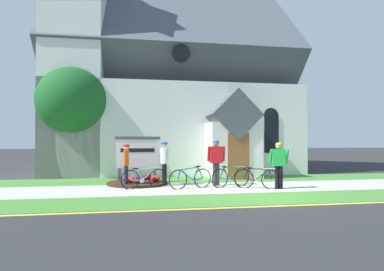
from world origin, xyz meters
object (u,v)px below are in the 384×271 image
(bicycle_green, at_px, (144,178))
(cyclist_in_yellow_jersey, at_px, (279,162))
(church_sign, at_px, (138,153))
(bicycle_black, at_px, (231,177))
(cyclist_in_blue_jersey, at_px, (126,162))
(cyclist_in_orange_jersey, at_px, (216,158))
(yard_deciduous_tree, at_px, (73,101))
(roadside_conifer, at_px, (264,104))
(bicycle_red, at_px, (257,178))
(bicycle_white, at_px, (191,178))
(cyclist_in_green_jersey, at_px, (164,159))

(bicycle_green, xyz_separation_m, cyclist_in_yellow_jersey, (4.79, -1.03, 0.62))
(church_sign, xyz_separation_m, bicycle_black, (3.48, -1.82, -0.84))
(cyclist_in_blue_jersey, height_order, cyclist_in_orange_jersey, cyclist_in_orange_jersey)
(church_sign, bearing_deg, yard_deciduous_tree, 141.05)
(church_sign, xyz_separation_m, bicycle_green, (0.23, -1.64, -0.85))
(roadside_conifer, bearing_deg, bicycle_red, -113.74)
(bicycle_white, height_order, yard_deciduous_tree, yard_deciduous_tree)
(cyclist_in_blue_jersey, relative_size, cyclist_in_green_jersey, 0.94)
(bicycle_green, height_order, cyclist_in_blue_jersey, cyclist_in_blue_jersey)
(cyclist_in_yellow_jersey, distance_m, cyclist_in_orange_jersey, 2.38)
(cyclist_in_blue_jersey, xyz_separation_m, cyclist_in_orange_jersey, (3.45, -0.29, 0.12))
(cyclist_in_yellow_jersey, bearing_deg, yard_deciduous_tree, 147.55)
(church_sign, distance_m, cyclist_in_blue_jersey, 1.22)
(bicycle_red, distance_m, cyclist_in_blue_jersey, 4.94)
(cyclist_in_blue_jersey, distance_m, cyclist_in_green_jersey, 1.47)
(cyclist_in_blue_jersey, bearing_deg, church_sign, 68.40)
(bicycle_black, bearing_deg, cyclist_in_blue_jersey, 169.66)
(bicycle_green, bearing_deg, church_sign, 98.05)
(cyclist_in_yellow_jersey, relative_size, yard_deciduous_tree, 0.32)
(cyclist_in_yellow_jersey, bearing_deg, bicycle_white, 167.32)
(cyclist_in_orange_jersey, relative_size, yard_deciduous_tree, 0.34)
(bicycle_green, xyz_separation_m, roadside_conifer, (7.96, 8.07, 3.82))
(bicycle_green, relative_size, bicycle_black, 1.02)
(bicycle_green, bearing_deg, cyclist_in_green_jersey, 38.05)
(bicycle_red, bearing_deg, cyclist_in_blue_jersey, 164.06)
(roadside_conifer, height_order, yard_deciduous_tree, roadside_conifer)
(cyclist_in_yellow_jersey, relative_size, cyclist_in_green_jersey, 0.98)
(bicycle_red, bearing_deg, church_sign, 150.25)
(bicycle_green, relative_size, cyclist_in_blue_jersey, 1.04)
(cyclist_in_yellow_jersey, xyz_separation_m, cyclist_in_green_jersey, (-3.99, 1.65, 0.03))
(cyclist_in_orange_jersey, bearing_deg, cyclist_in_blue_jersey, 175.23)
(cyclist_in_blue_jersey, bearing_deg, bicycle_red, -15.94)
(bicycle_green, bearing_deg, cyclist_in_blue_jersey, 141.19)
(church_sign, relative_size, cyclist_in_blue_jersey, 1.19)
(cyclist_in_green_jersey, bearing_deg, cyclist_in_orange_jersey, -10.58)
(yard_deciduous_tree, bearing_deg, bicycle_green, -51.33)
(bicycle_black, bearing_deg, cyclist_in_yellow_jersey, -28.79)
(bicycle_red, distance_m, cyclist_in_yellow_jersey, 0.98)
(bicycle_white, bearing_deg, church_sign, 134.26)
(cyclist_in_orange_jersey, bearing_deg, roadside_conifer, 56.51)
(church_sign, xyz_separation_m, roadside_conifer, (8.19, 6.44, 2.96))
(cyclist_in_orange_jersey, height_order, yard_deciduous_tree, yard_deciduous_tree)
(bicycle_white, relative_size, cyclist_in_green_jersey, 0.96)
(cyclist_in_green_jersey, relative_size, cyclist_in_orange_jersey, 0.97)
(cyclist_in_orange_jersey, bearing_deg, yard_deciduous_tree, 147.55)
(bicycle_white, bearing_deg, bicycle_green, 169.01)
(bicycle_black, bearing_deg, yard_deciduous_tree, 146.72)
(bicycle_green, distance_m, bicycle_red, 4.14)
(bicycle_red, distance_m, yard_deciduous_tree, 9.43)
(bicycle_white, relative_size, yard_deciduous_tree, 0.31)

